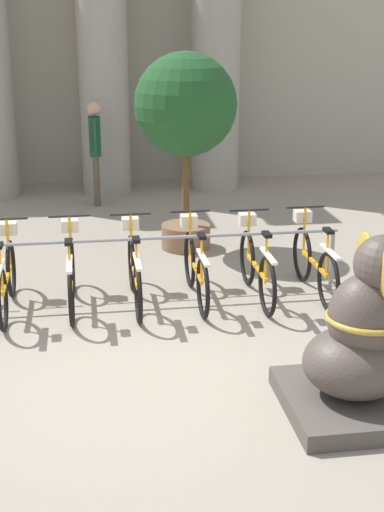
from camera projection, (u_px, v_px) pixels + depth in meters
The scene contains 14 objects.
ground_plane at pixel (139, 379), 6.52m from camera, with size 60.00×60.00×0.00m, color gray.
building_facade at pixel (100, 27), 13.64m from camera, with size 20.00×0.20×6.00m.
column_middle at pixel (102, 49), 12.82m from camera, with size 1.13×1.13×5.16m.
column_right at pixel (216, 49), 13.12m from camera, with size 1.13×1.13×5.16m.
bike_rack at pixel (70, 250), 8.06m from camera, with size 6.29×0.05×0.77m.
bicycle_3 at pixel (7, 277), 7.94m from camera, with size 0.48×1.68×0.97m.
bicycle_4 at pixel (71, 273), 8.05m from camera, with size 0.48×1.68×0.97m.
bicycle_5 at pixel (134, 271), 8.14m from camera, with size 0.48×1.68×0.97m.
bicycle_6 at pixel (195, 267), 8.26m from camera, with size 0.48×1.68×0.97m.
bicycle_7 at pixel (256, 265), 8.32m from camera, with size 0.48×1.68×0.97m.
bicycle_8 at pixel (314, 261), 8.46m from camera, with size 0.48×1.68×0.97m.
elephant_statue at pixel (363, 344), 5.83m from camera, with size 1.16×1.16×1.79m.
person_pedestrian at pixel (95, 143), 12.33m from camera, with size 0.24×0.47×1.81m.
potted_tree at pixel (185, 113), 9.68m from camera, with size 1.41×1.41×2.74m.
Camera 1 is at (-0.39, -5.84, 3.13)m, focal length 50.00 mm.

